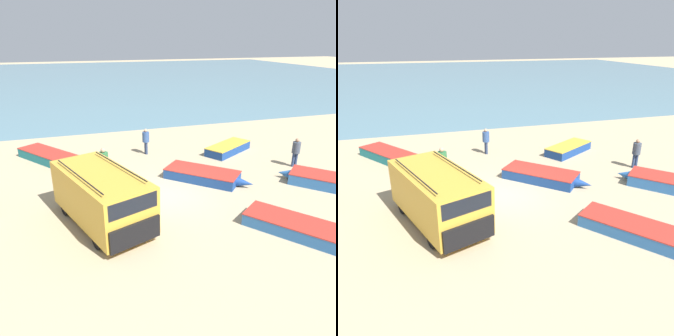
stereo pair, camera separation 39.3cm
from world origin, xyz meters
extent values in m
plane|color=tan|center=(0.00, 0.00, 0.00)|extent=(200.00, 200.00, 0.00)
cube|color=slate|center=(0.00, 52.00, 0.00)|extent=(120.00, 80.00, 0.01)
cube|color=gold|center=(-3.02, -1.48, 1.21)|extent=(3.68, 5.32, 1.87)
cube|color=black|center=(-2.19, -3.82, 0.70)|extent=(1.92, 0.76, 0.84)
cube|color=#1E232D|center=(-2.21, -3.75, 1.77)|extent=(1.82, 0.70, 0.60)
cylinder|color=black|center=(-1.61, -2.58, 0.33)|extent=(0.43, 0.69, 0.66)
cylinder|color=black|center=(-3.41, -3.23, 0.33)|extent=(0.43, 0.69, 0.66)
cylinder|color=black|center=(-2.63, 0.26, 0.33)|extent=(0.43, 0.69, 0.66)
cylinder|color=black|center=(-4.43, -0.38, 0.33)|extent=(0.43, 0.69, 0.66)
cylinder|color=black|center=(-2.22, -1.20, 2.27)|extent=(1.39, 3.78, 0.05)
cylinder|color=black|center=(-3.82, -1.77, 2.27)|extent=(1.39, 3.78, 0.05)
cube|color=#2D66AD|center=(7.99, -1.32, 0.27)|extent=(3.21, 3.33, 0.54)
cone|color=#2D66AD|center=(6.74, 0.08, 0.27)|extent=(0.83, 0.85, 0.51)
cube|color=#B22D23|center=(7.99, -1.32, 0.47)|extent=(1.20, 1.10, 0.05)
cube|color=#B22D23|center=(7.99, -1.32, 0.56)|extent=(3.24, 3.36, 0.04)
cube|color=navy|center=(2.48, 1.24, 0.25)|extent=(3.80, 3.76, 0.50)
cone|color=navy|center=(4.12, -0.36, 0.25)|extent=(0.92, 0.92, 0.48)
cube|color=#B22D23|center=(2.48, 1.24, 0.44)|extent=(1.17, 1.19, 0.05)
cube|color=#B22D23|center=(2.48, 1.24, 0.52)|extent=(3.84, 3.80, 0.04)
cube|color=#1E757F|center=(-5.15, 6.59, 0.27)|extent=(3.83, 4.55, 0.53)
cone|color=#1E757F|center=(-3.53, 4.33, 0.27)|extent=(0.99, 1.11, 0.50)
cube|color=#B22D23|center=(-5.15, 6.59, 0.47)|extent=(1.20, 0.94, 0.05)
cube|color=#B22D23|center=(-5.15, 6.59, 0.55)|extent=(3.86, 4.60, 0.04)
cube|color=#2D66AD|center=(3.88, -4.51, 0.24)|extent=(3.37, 3.88, 0.47)
cube|color=#B22D23|center=(3.88, -4.51, 0.41)|extent=(1.15, 0.92, 0.05)
cube|color=#B22D23|center=(3.88, -4.51, 0.49)|extent=(3.40, 3.92, 0.04)
cube|color=navy|center=(5.86, 4.80, 0.25)|extent=(3.62, 2.88, 0.50)
cone|color=navy|center=(7.65, 5.85, 0.25)|extent=(0.89, 0.79, 0.48)
cube|color=gold|center=(5.86, 4.80, 0.44)|extent=(0.79, 1.15, 0.05)
cube|color=gold|center=(5.86, 4.80, 0.52)|extent=(3.65, 2.90, 0.04)
cylinder|color=navy|center=(8.40, 1.33, 0.41)|extent=(0.15, 0.15, 0.82)
cylinder|color=navy|center=(8.24, 1.36, 0.41)|extent=(0.15, 0.15, 0.82)
cylinder|color=#424C5B|center=(8.32, 1.34, 1.15)|extent=(0.45, 0.45, 0.65)
sphere|color=tan|center=(8.32, 1.34, 1.59)|extent=(0.22, 0.22, 0.22)
cylinder|color=#5B564C|center=(-2.39, 2.49, 0.44)|extent=(0.17, 0.17, 0.88)
cylinder|color=#5B564C|center=(-2.40, 2.67, 0.44)|extent=(0.17, 0.17, 0.88)
cylinder|color=#2D6B3D|center=(-2.39, 2.58, 1.23)|extent=(0.48, 0.48, 0.70)
sphere|color=tan|center=(-2.39, 2.58, 1.70)|extent=(0.24, 0.24, 0.24)
cylinder|color=navy|center=(0.70, 6.22, 0.40)|extent=(0.15, 0.15, 0.80)
cylinder|color=navy|center=(0.72, 6.05, 0.40)|extent=(0.15, 0.15, 0.80)
cylinder|color=#335189|center=(0.71, 6.14, 1.12)|extent=(0.44, 0.44, 0.64)
sphere|color=tan|center=(0.71, 6.14, 1.55)|extent=(0.22, 0.22, 0.22)
camera|label=1|loc=(-4.07, -13.26, 6.95)|focal=35.00mm
camera|label=2|loc=(-3.69, -13.37, 6.95)|focal=35.00mm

